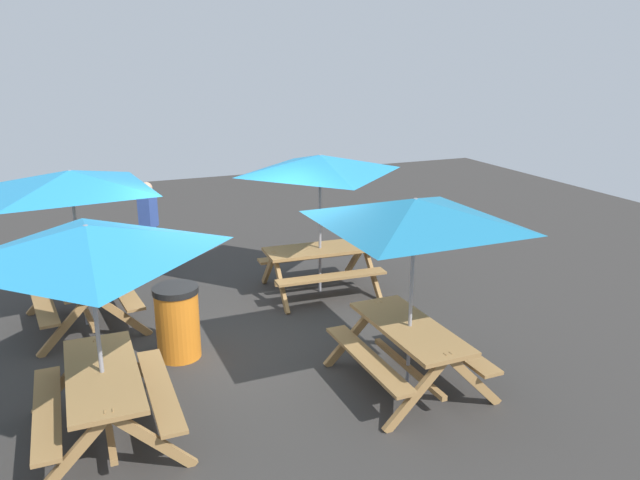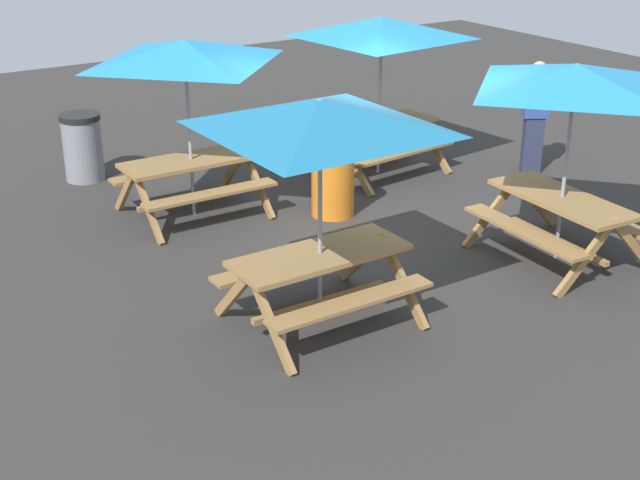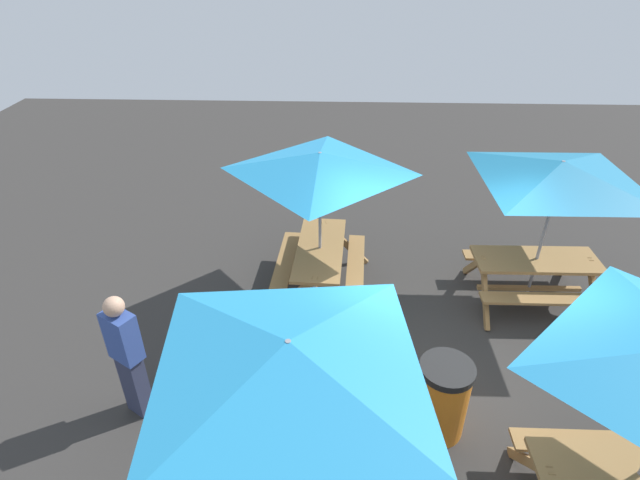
# 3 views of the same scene
# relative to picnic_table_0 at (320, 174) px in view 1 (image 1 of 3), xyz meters

# --- Properties ---
(ground_plane) EXTENTS (24.00, 24.00, 0.00)m
(ground_plane) POSITION_rel_picnic_table_0_xyz_m (1.50, -1.69, -1.99)
(ground_plane) COLOR #33302D
(ground_plane) RESTS_ON ground
(picnic_table_0) EXTENTS (2.10, 2.10, 2.34)m
(picnic_table_0) POSITION_rel_picnic_table_0_xyz_m (0.00, 0.00, 0.00)
(picnic_table_0) COLOR olive
(picnic_table_0) RESTS_ON ground
(picnic_table_1) EXTENTS (2.81, 2.81, 2.34)m
(picnic_table_1) POSITION_rel_picnic_table_0_xyz_m (-0.10, -3.67, 0.00)
(picnic_table_1) COLOR olive
(picnic_table_1) RESTS_ON ground
(picnic_table_2) EXTENTS (2.83, 2.83, 2.34)m
(picnic_table_2) POSITION_rel_picnic_table_0_xyz_m (3.20, -0.18, 0.00)
(picnic_table_2) COLOR olive
(picnic_table_2) RESTS_ON ground
(picnic_table_3) EXTENTS (2.00, 2.00, 2.34)m
(picnic_table_3) POSITION_rel_picnic_table_0_xyz_m (2.97, -3.61, 0.00)
(picnic_table_3) COLOR olive
(picnic_table_3) RESTS_ON ground
(trash_bin_orange) EXTENTS (0.59, 0.59, 0.98)m
(trash_bin_orange) POSITION_rel_picnic_table_0_xyz_m (1.44, -2.60, -1.49)
(trash_bin_orange) COLOR orange
(trash_bin_orange) RESTS_ON ground
(person_standing) EXTENTS (0.42, 0.37, 1.67)m
(person_standing) POSITION_rel_picnic_table_0_xyz_m (-2.04, -2.45, -1.10)
(person_standing) COLOR #2D334C
(person_standing) RESTS_ON ground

